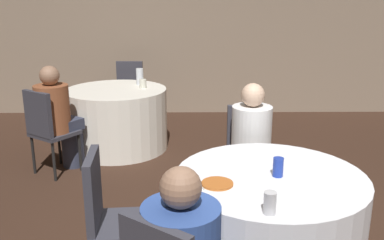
# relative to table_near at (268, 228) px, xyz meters

# --- Properties ---
(wall_back) EXTENTS (16.00, 0.06, 2.80)m
(wall_back) POSITION_rel_table_near_xyz_m (0.05, 4.29, 1.03)
(wall_back) COLOR gray
(wall_back) RESTS_ON ground_plane
(table_near) EXTENTS (1.21, 1.21, 0.75)m
(table_near) POSITION_rel_table_near_xyz_m (0.00, 0.00, 0.00)
(table_near) COLOR silver
(table_near) RESTS_ON ground_plane
(table_far) EXTENTS (1.22, 1.22, 0.75)m
(table_far) POSITION_rel_table_near_xyz_m (-1.39, 2.59, 0.00)
(table_far) COLOR white
(table_far) RESTS_ON ground_plane
(chair_near_west) EXTENTS (0.43, 0.43, 0.92)m
(chair_near_west) POSITION_rel_table_near_xyz_m (-1.02, -0.07, 0.18)
(chair_near_west) COLOR #383842
(chair_near_west) RESTS_ON ground_plane
(chair_near_north) EXTENTS (0.41, 0.41, 0.92)m
(chair_near_north) POSITION_rel_table_near_xyz_m (0.02, 1.02, 0.18)
(chair_near_north) COLOR #383842
(chair_near_north) RESTS_ON ground_plane
(chair_far_southwest) EXTENTS (0.56, 0.56, 0.92)m
(chair_far_southwest) POSITION_rel_table_near_xyz_m (-1.98, 1.75, 0.18)
(chair_far_southwest) COLOR #383842
(chair_far_southwest) RESTS_ON ground_plane
(chair_far_north) EXTENTS (0.41, 0.41, 0.92)m
(chair_far_north) POSITION_rel_table_near_xyz_m (-1.36, 3.61, 0.18)
(chair_far_north) COLOR #383842
(chair_far_north) RESTS_ON ground_plane
(person_white_shirt) EXTENTS (0.34, 0.51, 1.15)m
(person_white_shirt) POSITION_rel_table_near_xyz_m (0.01, 0.86, 0.21)
(person_white_shirt) COLOR #4C4238
(person_white_shirt) RESTS_ON ground_plane
(person_floral_shirt) EXTENTS (0.47, 0.49, 1.16)m
(person_floral_shirt) POSITION_rel_table_near_xyz_m (-1.89, 1.88, 0.22)
(person_floral_shirt) COLOR #33384C
(person_floral_shirt) RESTS_ON ground_plane
(pizza_plate_near) EXTENTS (0.20, 0.20, 0.02)m
(pizza_plate_near) POSITION_rel_table_near_xyz_m (-0.35, -0.15, 0.38)
(pizza_plate_near) COLOR white
(pizza_plate_near) RESTS_ON table_near
(soda_can_silver) EXTENTS (0.07, 0.07, 0.12)m
(soda_can_silver) POSITION_rel_table_near_xyz_m (-0.10, -0.49, 0.44)
(soda_can_silver) COLOR silver
(soda_can_silver) RESTS_ON table_near
(soda_can_blue) EXTENTS (0.07, 0.07, 0.12)m
(soda_can_blue) POSITION_rel_table_near_xyz_m (0.04, -0.01, 0.44)
(soda_can_blue) COLOR #1E38A5
(soda_can_blue) RESTS_ON table_near
(bottle_far) EXTENTS (0.09, 0.09, 0.21)m
(bottle_far) POSITION_rel_table_near_xyz_m (-1.12, 2.86, 0.48)
(bottle_far) COLOR silver
(bottle_far) RESTS_ON table_far
(cup_far) EXTENTS (0.08, 0.08, 0.11)m
(cup_far) POSITION_rel_table_near_xyz_m (-1.06, 2.65, 0.43)
(cup_far) COLOR silver
(cup_far) RESTS_ON table_far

